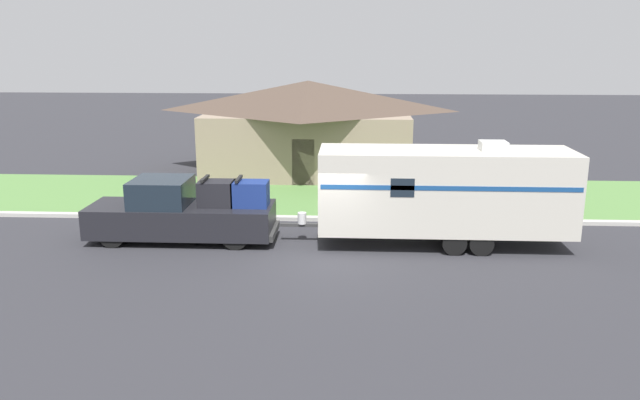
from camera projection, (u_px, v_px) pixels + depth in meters
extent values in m
plane|color=#2D2D33|center=(324.00, 255.00, 18.78)|extent=(120.00, 120.00, 0.00)
cube|color=beige|center=(329.00, 219.00, 22.39)|extent=(80.00, 0.30, 0.14)
cube|color=#568442|center=(332.00, 196.00, 25.94)|extent=(80.00, 7.00, 0.03)
cube|color=gray|center=(308.00, 141.00, 30.63)|extent=(9.57, 6.62, 2.98)
pyramid|color=#4C3D33|center=(308.00, 96.00, 30.09)|extent=(10.34, 7.15, 1.45)
cube|color=#4C3828|center=(303.00, 163.00, 27.57)|extent=(1.00, 0.06, 2.10)
cylinder|color=black|center=(112.00, 234.00, 19.45)|extent=(0.83, 0.28, 0.83)
cylinder|color=black|center=(130.00, 220.00, 21.01)|extent=(0.83, 0.28, 0.83)
cylinder|color=black|center=(235.00, 236.00, 19.25)|extent=(0.83, 0.28, 0.83)
cylinder|color=black|center=(244.00, 222.00, 20.81)|extent=(0.83, 0.28, 0.83)
cube|color=black|center=(144.00, 219.00, 20.12)|extent=(3.43, 1.98, 0.95)
cube|color=#19232D|center=(161.00, 192.00, 19.87)|extent=(1.78, 1.82, 0.85)
cube|color=black|center=(234.00, 220.00, 19.97)|extent=(2.45, 1.98, 0.95)
cube|color=#333333|center=(275.00, 231.00, 19.99)|extent=(0.12, 1.78, 0.20)
cube|color=black|center=(217.00, 193.00, 19.78)|extent=(1.13, 0.83, 0.80)
cube|color=black|center=(205.00, 178.00, 19.68)|extent=(0.10, 0.91, 0.08)
cube|color=navy|center=(250.00, 194.00, 19.73)|extent=(1.13, 0.83, 0.80)
cube|color=black|center=(239.00, 179.00, 19.63)|extent=(0.10, 0.91, 0.08)
cylinder|color=black|center=(454.00, 243.00, 18.74)|extent=(0.73, 0.22, 0.73)
cylinder|color=black|center=(445.00, 224.00, 20.66)|extent=(0.73, 0.22, 0.73)
cylinder|color=black|center=(481.00, 244.00, 18.70)|extent=(0.73, 0.22, 0.73)
cylinder|color=black|center=(470.00, 225.00, 20.61)|extent=(0.73, 0.22, 0.73)
cube|color=beige|center=(445.00, 190.00, 19.36)|extent=(7.78, 2.26, 2.52)
cube|color=navy|center=(451.00, 188.00, 18.18)|extent=(7.62, 0.01, 0.14)
cube|color=#383838|center=(300.00, 225.00, 19.89)|extent=(1.27, 0.12, 0.10)
cylinder|color=silver|center=(302.00, 218.00, 19.83)|extent=(0.28, 0.28, 0.36)
cube|color=silver|center=(493.00, 146.00, 18.94)|extent=(0.80, 0.68, 0.28)
cube|color=#19232D|center=(403.00, 188.00, 18.26)|extent=(0.70, 0.01, 0.56)
cylinder|color=brown|center=(536.00, 204.00, 22.56)|extent=(0.09, 0.09, 1.05)
cube|color=black|center=(537.00, 187.00, 22.40)|extent=(0.48, 0.20, 0.22)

